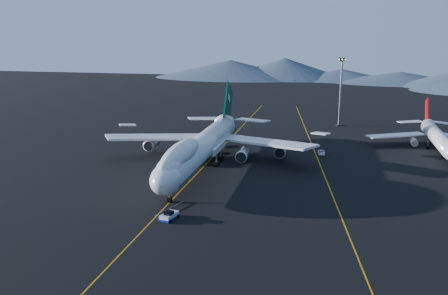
% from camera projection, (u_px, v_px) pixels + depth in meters
% --- Properties ---
extents(ground, '(500.00, 500.00, 0.00)m').
position_uv_depth(ground, '(202.00, 168.00, 130.13)').
color(ground, black).
rests_on(ground, ground).
extents(taxiway_line_main, '(0.25, 220.00, 0.01)m').
position_uv_depth(taxiway_line_main, '(202.00, 168.00, 130.12)').
color(taxiway_line_main, orange).
rests_on(taxiway_line_main, ground).
extents(taxiway_line_side, '(28.08, 198.09, 0.01)m').
position_uv_depth(taxiway_line_side, '(320.00, 165.00, 133.33)').
color(taxiway_line_side, orange).
rests_on(taxiway_line_side, ground).
extents(boeing_747, '(59.62, 72.43, 19.37)m').
position_uv_depth(boeing_747, '(202.00, 147.00, 128.79)').
color(boeing_747, silver).
rests_on(boeing_747, ground).
extents(pushback_tug, '(3.18, 4.67, 1.87)m').
position_uv_depth(pushback_tug, '(169.00, 216.00, 95.52)').
color(pushback_tug, silver).
rests_on(pushback_tug, ground).
extents(second_jet, '(41.19, 46.54, 13.24)m').
position_uv_depth(second_jet, '(437.00, 137.00, 148.84)').
color(second_jet, silver).
rests_on(second_jet, ground).
extents(service_van, '(2.38, 4.52, 1.21)m').
position_uv_depth(service_van, '(321.00, 153.00, 143.94)').
color(service_van, white).
rests_on(service_van, ground).
extents(floodlight_mast, '(3.09, 2.32, 25.01)m').
position_uv_depth(floodlight_mast, '(340.00, 92.00, 183.29)').
color(floodlight_mast, black).
rests_on(floodlight_mast, ground).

